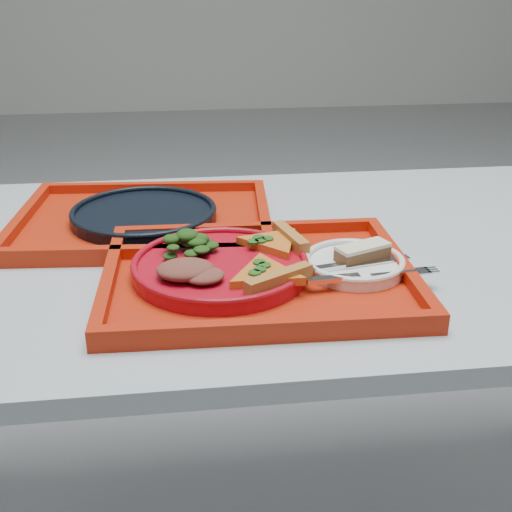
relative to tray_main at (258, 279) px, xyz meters
name	(u,v)px	position (x,y,z in m)	size (l,w,h in m)	color
table	(292,282)	(0.08, 0.14, -0.08)	(1.60, 0.80, 0.75)	#B3BFC8
tray_main	(258,279)	(0.00, 0.00, 0.00)	(0.45, 0.35, 0.01)	#A91E08
tray_far	(145,223)	(-0.17, 0.26, 0.00)	(0.45, 0.35, 0.01)	#A91E08
dinner_plate	(220,269)	(-0.05, 0.01, 0.02)	(0.26, 0.26, 0.02)	#A60B19
side_plate	(354,266)	(0.14, 0.00, 0.01)	(0.15, 0.15, 0.01)	white
navy_plate	(144,216)	(-0.17, 0.26, 0.01)	(0.26, 0.26, 0.02)	black
pizza_slice_a	(265,271)	(0.00, -0.05, 0.03)	(0.12, 0.11, 0.02)	orange
pizza_slice_b	(273,240)	(0.03, 0.07, 0.03)	(0.12, 0.10, 0.02)	orange
salad_heap	(188,240)	(-0.10, 0.06, 0.04)	(0.08, 0.07, 0.04)	black
meat_portion	(185,270)	(-0.11, -0.03, 0.04)	(0.08, 0.07, 0.02)	brown
dessert_bar	(363,252)	(0.16, 0.01, 0.03)	(0.09, 0.06, 0.02)	#4E301A
knife	(353,264)	(0.14, -0.02, 0.02)	(0.18, 0.02, 0.01)	silver
fork	(369,275)	(0.15, -0.06, 0.02)	(0.18, 0.02, 0.01)	silver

